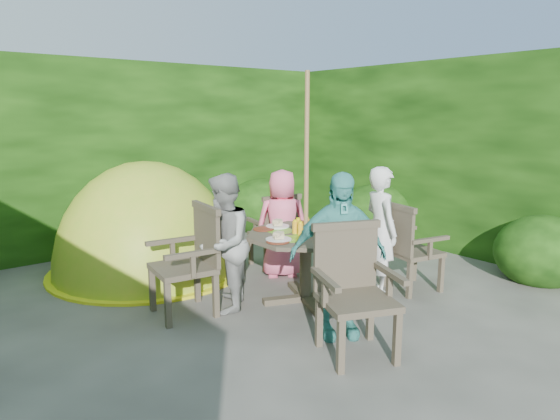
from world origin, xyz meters
TOP-DOWN VIEW (x-y plane):
  - ground at (0.00, 0.00)m, footprint 60.00×60.00m
  - hedge_enclosure at (0.00, 1.33)m, footprint 9.00×9.00m
  - patio_table at (0.88, 0.54)m, footprint 1.53×1.53m
  - parasol_pole at (0.87, 0.54)m, footprint 0.06×0.06m
  - garden_chair_right at (1.89, 0.11)m, footprint 0.58×0.62m
  - garden_chair_left at (-0.13, 0.97)m, footprint 0.58×0.64m
  - garden_chair_back at (1.31, 1.56)m, footprint 0.58×0.54m
  - garden_chair_front at (0.46, -0.48)m, footprint 0.72×0.68m
  - child_right at (1.62, 0.24)m, footprint 0.45×0.55m
  - child_left at (0.13, 0.84)m, footprint 0.77×0.79m
  - child_back at (1.18, 1.28)m, footprint 0.71×0.63m
  - child_front at (0.57, -0.20)m, footprint 0.86×0.69m
  - dome_tent at (0.06, 2.39)m, footprint 2.33×2.33m

SIDE VIEW (x-z plane):
  - ground at x=0.00m, z-range 0.00..0.00m
  - dome_tent at x=0.06m, z-range -1.29..1.29m
  - garden_chair_back at x=1.31m, z-range 0.03..0.89m
  - garden_chair_right at x=1.89m, z-range 0.03..0.92m
  - garden_chair_front at x=0.46m, z-range 0.03..0.99m
  - garden_chair_left at x=-0.13m, z-range 0.03..0.99m
  - patio_table at x=0.88m, z-range 0.17..0.98m
  - child_back at x=1.18m, z-range 0.00..1.21m
  - child_left at x=0.13m, z-range 0.00..1.29m
  - child_right at x=1.62m, z-range 0.00..1.31m
  - child_front at x=0.57m, z-range 0.00..1.37m
  - parasol_pole at x=0.87m, z-range 0.00..2.20m
  - hedge_enclosure at x=0.00m, z-range 0.00..2.50m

